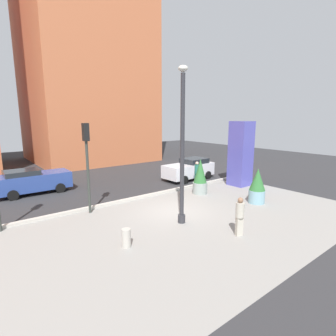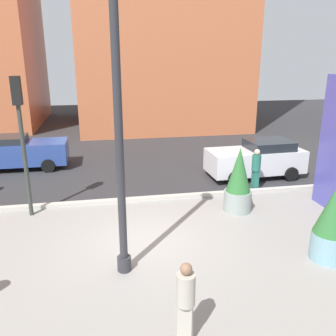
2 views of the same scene
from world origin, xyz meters
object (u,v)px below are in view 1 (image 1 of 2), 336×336
Objects in this scene: car_far_lane at (33,181)px; pedestrian_crossing at (197,172)px; traffic_light_far_side at (87,154)px; potted_plant_by_pillar at (257,186)px; car_curb_east at (189,169)px; potted_plant_mid_plaza at (200,177)px; pedestrian_on_sidewalk at (240,215)px; lamp_post at (182,150)px; concrete_bollard at (126,238)px; art_pillar_blue at (241,154)px.

car_far_lane is 11.45m from pedestrian_crossing.
pedestrian_crossing is (8.72, 0.83, -2.20)m from traffic_light_far_side.
car_curb_east is (1.05, 7.05, -0.17)m from potted_plant_by_pillar.
traffic_light_far_side reaches higher than car_curb_east.
potted_plant_mid_plaza is 1.36× the size of pedestrian_on_sidewalk.
pedestrian_on_sidewalk is (3.97, -6.66, -2.24)m from traffic_light_far_side.
pedestrian_on_sidewalk reaches higher than car_curb_east.
potted_plant_by_pillar is (5.50, -0.47, -2.52)m from lamp_post.
lamp_post is at bearing 175.09° from potted_plant_by_pillar.
potted_plant_by_pillar is at bearing -98.45° from car_curb_east.
traffic_light_far_side is at bearing 85.49° from concrete_bollard.
lamp_post is 3.49× the size of potted_plant_by_pillar.
potted_plant_mid_plaza reaches higher than potted_plant_by_pillar.
lamp_post is 1.64× the size of car_curb_east.
car_far_lane is 2.65× the size of pedestrian_on_sidewalk.
potted_plant_mid_plaza is 7.60m from traffic_light_far_side.
art_pillar_blue is 12.18m from concrete_bollard.
pedestrian_on_sidewalk is (-7.21, -5.45, -1.42)m from art_pillar_blue.
car_far_lane is at bearing 133.74° from potted_plant_by_pillar.
car_far_lane is (-1.53, 5.94, -2.34)m from traffic_light_far_side.
pedestrian_on_sidewalk is at bearing -69.29° from lamp_post.
potted_plant_mid_plaza is at bearing 176.85° from art_pillar_blue.
concrete_bollard is (-8.83, -0.05, -0.65)m from potted_plant_by_pillar.
pedestrian_on_sidewalk is at bearing -121.10° from car_curb_east.
potted_plant_mid_plaza is at bearing -7.86° from traffic_light_far_side.
art_pillar_blue is at bearing 37.08° from pedestrian_on_sidewalk.
potted_plant_by_pillar is at bearing -92.65° from pedestrian_crossing.
art_pillar_blue reaches higher than car_curb_east.
pedestrian_crossing is at bearing 140.17° from art_pillar_blue.
traffic_light_far_side is 9.03m from pedestrian_crossing.
traffic_light_far_side is (-2.97, 4.04, -0.36)m from lamp_post.
traffic_light_far_side is 10.13m from car_curb_east.
lamp_post is at bearing 110.71° from pedestrian_on_sidewalk.
art_pillar_blue reaches higher than pedestrian_on_sidewalk.
car_curb_east is at bearing 64.89° from pedestrian_crossing.
concrete_bollard is 10.57m from car_far_lane.
traffic_light_far_side is at bearing 126.36° from lamp_post.
lamp_post is at bearing -65.72° from car_far_lane.
art_pillar_blue is (8.20, 2.82, -1.17)m from lamp_post.
potted_plant_mid_plaza is at bearing 25.11° from concrete_bollard.
car_curb_east is 1.89m from pedestrian_crossing.
potted_plant_mid_plaza reaches higher than pedestrian_crossing.
potted_plant_by_pillar is 0.44× the size of traffic_light_far_side.
potted_plant_by_pillar is at bearing -46.26° from car_far_lane.
art_pillar_blue reaches higher than pedestrian_crossing.
car_curb_east is (9.52, 2.54, -2.34)m from traffic_light_far_side.
lamp_post is 7.96m from pedestrian_crossing.
concrete_bollard is at bearing -144.30° from car_curb_east.
potted_plant_by_pillar is 3.72m from potted_plant_mid_plaza.
potted_plant_by_pillar is 7.13m from car_curb_east.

